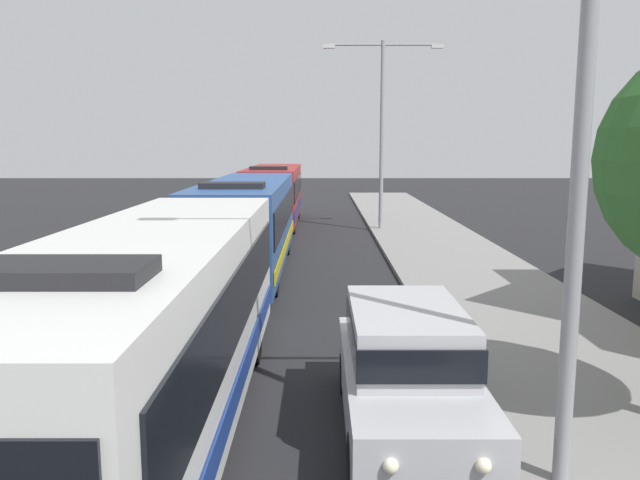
# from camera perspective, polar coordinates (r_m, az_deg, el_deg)

# --- Properties ---
(bus_lead) EXTENTS (2.58, 10.87, 3.21)m
(bus_lead) POSITION_cam_1_polar(r_m,az_deg,el_deg) (9.46, -15.18, -7.38)
(bus_lead) COLOR silver
(bus_lead) RESTS_ON ground_plane
(bus_second_in_line) EXTENTS (2.58, 11.46, 3.21)m
(bus_second_in_line) POSITION_cam_1_polar(r_m,az_deg,el_deg) (20.98, -6.85, 1.68)
(bus_second_in_line) COLOR #284C8C
(bus_second_in_line) RESTS_ON ground_plane
(bus_middle) EXTENTS (2.58, 10.68, 3.21)m
(bus_middle) POSITION_cam_1_polar(r_m,az_deg,el_deg) (32.89, -4.46, 4.29)
(bus_middle) COLOR maroon
(bus_middle) RESTS_ON ground_plane
(white_suv) EXTENTS (1.86, 4.92, 1.90)m
(white_suv) POSITION_cam_1_polar(r_m,az_deg,el_deg) (9.48, 7.68, -11.27)
(white_suv) COLOR #B7B7BC
(white_suv) RESTS_ON ground_plane
(streetlamp_near) EXTENTS (5.94, 0.28, 8.22)m
(streetlamp_near) POSITION_cam_1_polar(r_m,az_deg,el_deg) (7.82, 22.98, 14.83)
(streetlamp_near) COLOR gray
(streetlamp_near) RESTS_ON sidewalk
(streetlamp_mid) EXTENTS (5.67, 0.28, 8.92)m
(streetlamp_mid) POSITION_cam_1_polar(r_m,az_deg,el_deg) (30.55, 5.47, 11.17)
(streetlamp_mid) COLOR gray
(streetlamp_mid) RESTS_ON sidewalk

